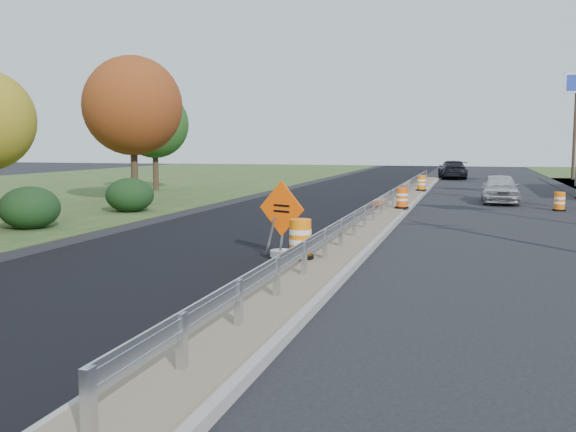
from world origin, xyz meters
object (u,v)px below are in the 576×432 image
(barrel_median_far, at_px, (422,183))
(barrel_shoulder_near, at_px, (560,202))
(barrel_median_near, at_px, (300,240))
(car_dark_far, at_px, (453,170))
(caution_sign, at_px, (282,238))
(car_silver, at_px, (500,188))
(barrel_median_mid, at_px, (402,199))

(barrel_median_far, relative_size, barrel_shoulder_near, 1.07)
(barrel_median_near, bearing_deg, barrel_shoulder_near, 64.21)
(car_dark_far, bearing_deg, barrel_median_far, 79.80)
(barrel_median_near, bearing_deg, caution_sign, 122.82)
(barrel_shoulder_near, height_order, car_silver, car_silver)
(barrel_median_near, distance_m, barrel_shoulder_near, 17.82)
(caution_sign, height_order, barrel_median_mid, caution_sign)
(barrel_median_far, relative_size, car_silver, 0.20)
(barrel_median_mid, distance_m, car_silver, 7.69)
(barrel_median_near, bearing_deg, barrel_median_mid, 85.18)
(caution_sign, height_order, car_silver, caution_sign)
(caution_sign, xyz_separation_m, barrel_shoulder_near, (8.62, 14.70, -0.11))
(barrel_median_near, xyz_separation_m, barrel_shoulder_near, (7.75, 16.05, -0.29))
(caution_sign, bearing_deg, car_silver, 93.22)
(barrel_median_far, distance_m, car_silver, 6.17)
(barrel_shoulder_near, relative_size, car_silver, 0.19)
(barrel_shoulder_near, relative_size, car_dark_far, 0.16)
(barrel_shoulder_near, bearing_deg, car_silver, 126.49)
(barrel_median_far, bearing_deg, car_dark_far, 86.11)
(barrel_median_mid, relative_size, car_silver, 0.20)
(barrel_median_mid, distance_m, barrel_shoulder_near, 7.37)
(barrel_shoulder_near, xyz_separation_m, car_dark_far, (-5.40, 26.16, 0.38))
(car_silver, bearing_deg, barrel_median_near, -106.27)
(caution_sign, distance_m, car_silver, 19.02)
(barrel_median_far, xyz_separation_m, car_silver, (4.23, -4.49, 0.09))
(barrel_shoulder_near, height_order, car_dark_far, car_dark_far)
(barrel_median_mid, height_order, barrel_shoulder_near, barrel_median_mid)
(barrel_median_far, height_order, barrel_shoulder_near, barrel_median_far)
(caution_sign, xyz_separation_m, barrel_median_far, (1.97, 22.47, 0.14))
(barrel_median_far, bearing_deg, car_silver, -46.73)
(barrel_shoulder_near, bearing_deg, car_dark_far, 101.67)
(caution_sign, xyz_separation_m, barrel_median_mid, (1.96, 11.56, 0.13))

